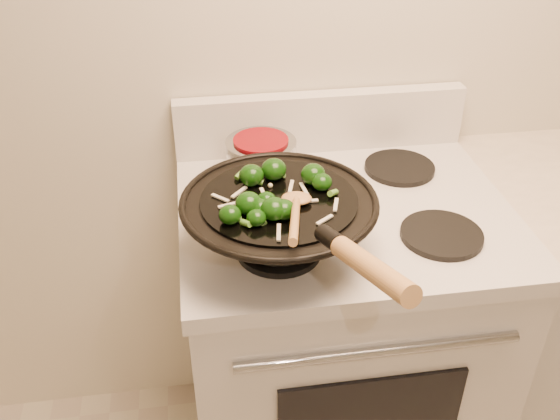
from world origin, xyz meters
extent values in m
plane|color=beige|center=(0.00, 1.50, 1.30)|extent=(3.50, 0.00, 3.50)
cube|color=silver|center=(-0.08, 1.17, 0.44)|extent=(0.76, 0.64, 0.88)
cube|color=silver|center=(-0.08, 1.17, 0.90)|extent=(0.78, 0.66, 0.04)
cube|color=silver|center=(-0.08, 1.47, 1.00)|extent=(0.78, 0.05, 0.16)
cylinder|color=#999CA1|center=(-0.08, 0.84, 0.78)|extent=(0.60, 0.02, 0.02)
cylinder|color=black|center=(-0.26, 1.02, 0.93)|extent=(0.18, 0.18, 0.01)
cylinder|color=black|center=(0.10, 1.02, 0.93)|extent=(0.18, 0.18, 0.01)
cylinder|color=black|center=(-0.26, 1.32, 0.93)|extent=(0.18, 0.18, 0.01)
cylinder|color=black|center=(0.10, 1.32, 0.93)|extent=(0.18, 0.18, 0.01)
torus|color=black|center=(-0.26, 1.02, 1.05)|extent=(0.40, 0.40, 0.01)
cylinder|color=black|center=(-0.26, 1.02, 1.05)|extent=(0.32, 0.32, 0.01)
cylinder|color=black|center=(-0.20, 0.80, 1.11)|extent=(0.05, 0.07, 0.05)
cylinder|color=#B17E46|center=(-0.17, 0.67, 1.14)|extent=(0.09, 0.21, 0.09)
ellipsoid|color=#0D3207|center=(-0.18, 1.07, 1.08)|extent=(0.05, 0.05, 0.04)
cylinder|color=#437A2B|center=(-0.16, 1.07, 1.06)|extent=(0.02, 0.02, 0.02)
ellipsoid|color=#0D3207|center=(-0.17, 1.04, 1.07)|extent=(0.04, 0.04, 0.04)
ellipsoid|color=#0D3207|center=(-0.29, 1.00, 1.07)|extent=(0.04, 0.04, 0.03)
ellipsoid|color=#0D3207|center=(-0.36, 0.95, 1.07)|extent=(0.04, 0.04, 0.04)
cylinder|color=#437A2B|center=(-0.35, 0.95, 1.06)|extent=(0.02, 0.01, 0.02)
ellipsoid|color=#0D3207|center=(-0.28, 0.95, 1.08)|extent=(0.05, 0.05, 0.04)
ellipsoid|color=#0D3207|center=(-0.31, 1.08, 1.07)|extent=(0.04, 0.04, 0.03)
ellipsoid|color=#0D3207|center=(-0.26, 1.10, 1.08)|extent=(0.05, 0.05, 0.05)
cylinder|color=#437A2B|center=(-0.24, 1.10, 1.06)|extent=(0.02, 0.02, 0.02)
ellipsoid|color=#0D3207|center=(-0.26, 0.95, 1.07)|extent=(0.05, 0.05, 0.04)
ellipsoid|color=#0D3207|center=(-0.32, 0.98, 1.08)|extent=(0.05, 0.05, 0.04)
ellipsoid|color=#0D3207|center=(-0.31, 0.94, 1.07)|extent=(0.04, 0.04, 0.03)
cylinder|color=#437A2B|center=(-0.30, 0.94, 1.06)|extent=(0.02, 0.02, 0.02)
ellipsoid|color=#0D3207|center=(-0.31, 1.09, 1.08)|extent=(0.05, 0.05, 0.04)
ellipsoid|color=#0D3207|center=(-0.30, 0.97, 1.07)|extent=(0.04, 0.04, 0.03)
cube|color=white|center=(-0.28, 0.96, 1.06)|extent=(0.04, 0.01, 0.00)
cube|color=white|center=(-0.23, 1.06, 1.06)|extent=(0.02, 0.05, 0.00)
cube|color=white|center=(-0.20, 1.04, 1.06)|extent=(0.01, 0.05, 0.00)
cube|color=white|center=(-0.36, 1.01, 1.06)|extent=(0.05, 0.02, 0.00)
cube|color=white|center=(-0.29, 1.04, 1.06)|extent=(0.01, 0.05, 0.00)
cube|color=white|center=(-0.15, 0.98, 1.06)|extent=(0.02, 0.05, 0.00)
cube|color=white|center=(-0.38, 1.04, 1.06)|extent=(0.04, 0.03, 0.00)
cube|color=white|center=(-0.18, 0.93, 1.06)|extent=(0.04, 0.03, 0.00)
cube|color=white|center=(-0.34, 1.05, 1.06)|extent=(0.04, 0.04, 0.00)
cube|color=white|center=(-0.20, 1.00, 1.06)|extent=(0.04, 0.01, 0.00)
cube|color=white|center=(-0.28, 0.90, 1.06)|extent=(0.02, 0.05, 0.00)
cylinder|color=#52932F|center=(-0.24, 1.13, 1.06)|extent=(0.02, 0.03, 0.02)
cylinder|color=#52932F|center=(-0.33, 0.93, 1.06)|extent=(0.02, 0.02, 0.02)
cylinder|color=#52932F|center=(-0.31, 0.99, 1.06)|extent=(0.02, 0.03, 0.01)
cylinder|color=#52932F|center=(-0.27, 1.13, 1.06)|extent=(0.01, 0.03, 0.02)
cylinder|color=#52932F|center=(-0.30, 1.08, 1.06)|extent=(0.03, 0.03, 0.02)
cylinder|color=#52932F|center=(-0.15, 1.01, 1.06)|extent=(0.02, 0.03, 0.02)
cylinder|color=#52932F|center=(-0.33, 1.11, 1.06)|extent=(0.03, 0.02, 0.02)
sphere|color=beige|center=(-0.27, 1.11, 1.06)|extent=(0.01, 0.01, 0.01)
sphere|color=beige|center=(-0.26, 0.96, 1.06)|extent=(0.01, 0.01, 0.01)
sphere|color=beige|center=(-0.32, 0.98, 1.06)|extent=(0.01, 0.01, 0.01)
sphere|color=beige|center=(-0.27, 1.07, 1.06)|extent=(0.01, 0.01, 0.01)
ellipsoid|color=#B17E46|center=(-0.23, 1.00, 1.06)|extent=(0.07, 0.06, 0.02)
cylinder|color=#B17E46|center=(-0.25, 0.88, 1.10)|extent=(0.06, 0.25, 0.09)
cylinder|color=#999CA1|center=(-0.26, 1.32, 0.98)|extent=(0.17, 0.17, 0.10)
cylinder|color=maroon|center=(-0.26, 1.32, 1.03)|extent=(0.13, 0.13, 0.01)
cylinder|color=black|center=(-0.27, 1.18, 1.03)|extent=(0.03, 0.11, 0.02)
camera|label=1|loc=(-0.41, -0.02, 1.73)|focal=40.00mm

